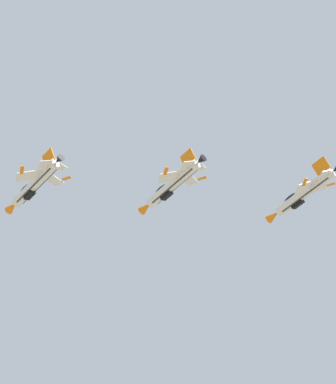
% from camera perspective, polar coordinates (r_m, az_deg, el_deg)
% --- Properties ---
extents(fighter_jet_lead, '(11.47, 13.71, 5.29)m').
position_cam_1_polar(fighter_jet_lead, '(118.38, -11.03, 0.63)').
color(fighter_jet_lead, white).
extents(fighter_jet_left_wing, '(11.44, 13.71, 5.35)m').
position_cam_1_polar(fighter_jet_left_wing, '(116.05, 0.34, 0.60)').
color(fighter_jet_left_wing, white).
extents(fighter_jet_right_wing, '(11.25, 13.71, 5.81)m').
position_cam_1_polar(fighter_jet_right_wing, '(117.07, 11.21, -0.11)').
color(fighter_jet_right_wing, white).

